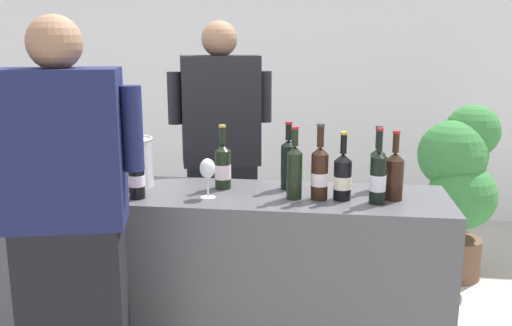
{
  "coord_description": "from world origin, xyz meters",
  "views": [
    {
      "loc": [
        0.5,
        -2.53,
        1.62
      ],
      "look_at": [
        0.17,
        0.0,
        1.05
      ],
      "focal_mm": 38.94,
      "sensor_mm": 36.0,
      "label": 1
    }
  ],
  "objects": [
    {
      "name": "wall_back",
      "position": [
        0.0,
        2.6,
        1.4
      ],
      "size": [
        8.0,
        0.1,
        2.8
      ],
      "primitive_type": "cube",
      "color": "white",
      "rests_on": "ground_plane"
    },
    {
      "name": "counter",
      "position": [
        0.0,
        0.0,
        0.45
      ],
      "size": [
        2.15,
        0.54,
        0.9
      ],
      "primitive_type": "cube",
      "color": "#4C4C51",
      "rests_on": "ground_plane"
    },
    {
      "name": "wine_bottle_0",
      "position": [
        0.31,
        0.11,
        1.03
      ],
      "size": [
        0.07,
        0.07,
        0.33
      ],
      "color": "black",
      "rests_on": "counter"
    },
    {
      "name": "wine_bottle_1",
      "position": [
        -0.01,
        0.08,
        1.01
      ],
      "size": [
        0.08,
        0.08,
        0.32
      ],
      "color": "black",
      "rests_on": "counter"
    },
    {
      "name": "wine_bottle_2",
      "position": [
        0.8,
        -0.02,
        1.02
      ],
      "size": [
        0.08,
        0.08,
        0.32
      ],
      "color": "black",
      "rests_on": "counter"
    },
    {
      "name": "wine_bottle_3",
      "position": [
        0.57,
        -0.05,
        1.01
      ],
      "size": [
        0.08,
        0.08,
        0.32
      ],
      "color": "black",
      "rests_on": "counter"
    },
    {
      "name": "wine_bottle_4",
      "position": [
        -0.37,
        -0.15,
        1.01
      ],
      "size": [
        0.07,
        0.07,
        0.32
      ],
      "color": "black",
      "rests_on": "counter"
    },
    {
      "name": "wine_bottle_5",
      "position": [
        0.47,
        -0.05,
        1.03
      ],
      "size": [
        0.08,
        0.08,
        0.35
      ],
      "color": "black",
      "rests_on": "counter"
    },
    {
      "name": "wine_bottle_6",
      "position": [
        -0.68,
        0.0,
        1.02
      ],
      "size": [
        0.07,
        0.07,
        0.33
      ],
      "color": "black",
      "rests_on": "counter"
    },
    {
      "name": "wine_bottle_7",
      "position": [
        0.74,
        0.14,
        1.02
      ],
      "size": [
        0.07,
        0.07,
        0.32
      ],
      "color": "black",
      "rests_on": "counter"
    },
    {
      "name": "wine_bottle_8",
      "position": [
        0.73,
        -0.08,
        1.02
      ],
      "size": [
        0.07,
        0.07,
        0.34
      ],
      "color": "black",
      "rests_on": "counter"
    },
    {
      "name": "wine_bottle_9",
      "position": [
        0.35,
        -0.06,
        1.04
      ],
      "size": [
        0.07,
        0.07,
        0.34
      ],
      "color": "black",
      "rests_on": "counter"
    },
    {
      "name": "wine_bottle_10",
      "position": [
        -0.78,
        -0.1,
        1.02
      ],
      "size": [
        0.08,
        0.08,
        0.34
      ],
      "color": "black",
      "rests_on": "counter"
    },
    {
      "name": "wine_glass",
      "position": [
        -0.05,
        -0.1,
        1.03
      ],
      "size": [
        0.07,
        0.07,
        0.19
      ],
      "color": "silver",
      "rests_on": "counter"
    },
    {
      "name": "ice_bucket",
      "position": [
        -0.47,
        0.06,
        1.03
      ],
      "size": [
        0.23,
        0.23,
        0.25
      ],
      "color": "silver",
      "rests_on": "counter"
    },
    {
      "name": "person_server",
      "position": [
        -0.13,
        0.63,
        0.84
      ],
      "size": [
        0.58,
        0.36,
        1.73
      ],
      "color": "black",
      "rests_on": "ground_plane"
    },
    {
      "name": "person_guest",
      "position": [
        -0.5,
        -0.58,
        0.83
      ],
      "size": [
        0.59,
        0.35,
        1.71
      ],
      "color": "black",
      "rests_on": "ground_plane"
    },
    {
      "name": "potted_shrub",
      "position": [
        1.39,
        1.25,
        0.73
      ],
      "size": [
        0.55,
        0.59,
        1.19
      ],
      "color": "brown",
      "rests_on": "ground_plane"
    }
  ]
}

